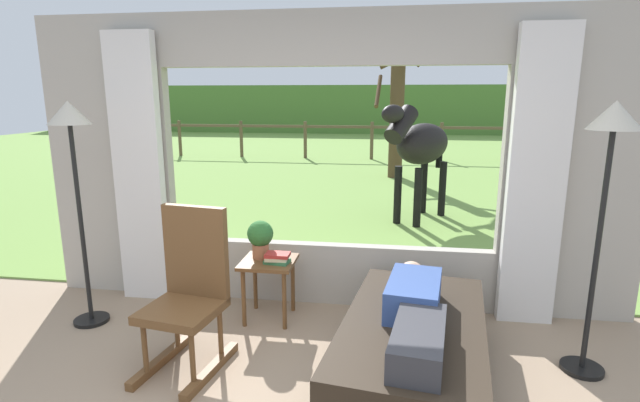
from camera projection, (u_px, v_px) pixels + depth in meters
name	position (u px, v px, depth m)	size (l,w,h in m)	color
back_wall_with_window	(328.00, 167.00, 4.13)	(5.20, 0.12, 2.55)	#ADA599
curtain_panel_left	(139.00, 171.00, 4.24)	(0.44, 0.10, 2.40)	silver
curtain_panel_right	(536.00, 181.00, 3.76)	(0.44, 0.10, 2.40)	silver
outdoor_pasture_lawn	(372.00, 156.00, 14.92)	(36.00, 21.68, 0.02)	#759E47
distant_hill_ridge	(380.00, 109.00, 24.17)	(36.00, 2.00, 2.40)	#4F7A34
recliner_sofa	(413.00, 347.00, 3.16)	(1.13, 1.81, 0.42)	black
reclining_person	(415.00, 308.00, 3.04)	(0.42, 1.44, 0.22)	#334C8C
rocking_chair	(189.00, 290.00, 3.27)	(0.56, 0.74, 1.12)	brown
side_table	(269.00, 271.00, 3.97)	(0.44, 0.44, 0.52)	brown
potted_plant	(260.00, 237.00, 3.98)	(0.22, 0.22, 0.32)	#9E6042
book_stack	(277.00, 258.00, 3.87)	(0.21, 0.16, 0.08)	#337247
floor_lamp_left	(72.00, 147.00, 3.68)	(0.32, 0.32, 1.82)	black
floor_lamp_right	(610.00, 158.00, 2.96)	(0.32, 0.32, 1.83)	black
horse	(420.00, 145.00, 6.93)	(1.21, 1.73, 1.73)	black
pasture_tree	(396.00, 110.00, 10.66)	(1.23, 1.24, 3.32)	#4C3823
pasture_fence_line	(372.00, 135.00, 13.97)	(16.10, 0.10, 1.10)	brown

